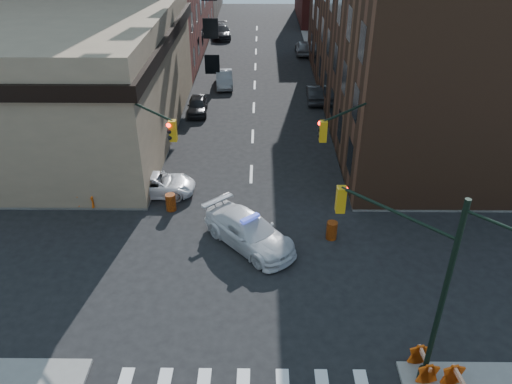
{
  "coord_description": "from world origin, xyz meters",
  "views": [
    {
      "loc": [
        0.62,
        -18.96,
        15.92
      ],
      "look_at": [
        0.38,
        4.0,
        2.2
      ],
      "focal_mm": 35.0,
      "sensor_mm": 36.0,
      "label": 1
    }
  ],
  "objects_px": {
    "pedestrian_b": "(101,189)",
    "parked_car_enear": "(316,93)",
    "barricade_nw_a": "(88,199)",
    "pedestrian_a": "(123,191)",
    "parked_car_wfar": "(224,79)",
    "barrel_bank": "(171,202)",
    "parked_car_wnear": "(197,105)",
    "barricade_se_a": "(423,364)",
    "police_car": "(249,231)",
    "pickup": "(156,184)",
    "barrel_road": "(332,230)"
  },
  "relations": [
    {
      "from": "police_car",
      "to": "barrel_road",
      "type": "height_order",
      "value": "police_car"
    },
    {
      "from": "barricade_se_a",
      "to": "barrel_bank",
      "type": "bearing_deg",
      "value": 39.4
    },
    {
      "from": "police_car",
      "to": "parked_car_wfar",
      "type": "bearing_deg",
      "value": 54.33
    },
    {
      "from": "parked_car_wfar",
      "to": "parked_car_enear",
      "type": "bearing_deg",
      "value": -30.49
    },
    {
      "from": "parked_car_wfar",
      "to": "barrel_bank",
      "type": "height_order",
      "value": "parked_car_wfar"
    },
    {
      "from": "pickup",
      "to": "parked_car_enear",
      "type": "relative_size",
      "value": 1.11
    },
    {
      "from": "barricade_se_a",
      "to": "barricade_nw_a",
      "type": "relative_size",
      "value": 1.06
    },
    {
      "from": "pickup",
      "to": "parked_car_wnear",
      "type": "distance_m",
      "value": 13.35
    },
    {
      "from": "police_car",
      "to": "parked_car_enear",
      "type": "height_order",
      "value": "police_car"
    },
    {
      "from": "parked_car_enear",
      "to": "pedestrian_b",
      "type": "height_order",
      "value": "pedestrian_b"
    },
    {
      "from": "barrel_bank",
      "to": "parked_car_wnear",
      "type": "bearing_deg",
      "value": 90.45
    },
    {
      "from": "barrel_bank",
      "to": "pickup",
      "type": "bearing_deg",
      "value": 122.61
    },
    {
      "from": "parked_car_wfar",
      "to": "pedestrian_a",
      "type": "height_order",
      "value": "pedestrian_a"
    },
    {
      "from": "parked_car_wnear",
      "to": "pickup",
      "type": "bearing_deg",
      "value": -97.78
    },
    {
      "from": "police_car",
      "to": "pickup",
      "type": "relative_size",
      "value": 1.18
    },
    {
      "from": "police_car",
      "to": "parked_car_enear",
      "type": "xyz_separation_m",
      "value": [
        5.46,
        21.42,
        -0.11
      ]
    },
    {
      "from": "parked_car_wnear",
      "to": "barrel_road",
      "type": "bearing_deg",
      "value": -66.06
    },
    {
      "from": "police_car",
      "to": "pickup",
      "type": "height_order",
      "value": "police_car"
    },
    {
      "from": "parked_car_enear",
      "to": "pedestrian_a",
      "type": "bearing_deg",
      "value": 55.27
    },
    {
      "from": "parked_car_wfar",
      "to": "barricade_se_a",
      "type": "distance_m",
      "value": 35.07
    },
    {
      "from": "pedestrian_a",
      "to": "barrel_road",
      "type": "xyz_separation_m",
      "value": [
        11.87,
        -3.13,
        -0.54
      ]
    },
    {
      "from": "police_car",
      "to": "pickup",
      "type": "distance_m",
      "value": 7.8
    },
    {
      "from": "barricade_nw_a",
      "to": "parked_car_enear",
      "type": "bearing_deg",
      "value": 60.23
    },
    {
      "from": "parked_car_wfar",
      "to": "barricade_nw_a",
      "type": "bearing_deg",
      "value": -112.08
    },
    {
      "from": "pickup",
      "to": "barricade_se_a",
      "type": "height_order",
      "value": "pickup"
    },
    {
      "from": "barrel_bank",
      "to": "police_car",
      "type": "bearing_deg",
      "value": -35.48
    },
    {
      "from": "parked_car_wfar",
      "to": "pedestrian_b",
      "type": "height_order",
      "value": "pedestrian_b"
    },
    {
      "from": "pedestrian_b",
      "to": "barrel_bank",
      "type": "height_order",
      "value": "pedestrian_b"
    },
    {
      "from": "parked_car_wfar",
      "to": "barricade_se_a",
      "type": "relative_size",
      "value": 3.61
    },
    {
      "from": "parked_car_wfar",
      "to": "barricade_nw_a",
      "type": "xyz_separation_m",
      "value": [
        -6.58,
        -21.88,
        -0.15
      ]
    },
    {
      "from": "parked_car_enear",
      "to": "pedestrian_b",
      "type": "relative_size",
      "value": 2.22
    },
    {
      "from": "police_car",
      "to": "pedestrian_b",
      "type": "bearing_deg",
      "value": 114.62
    },
    {
      "from": "parked_car_wnear",
      "to": "barricade_se_a",
      "type": "xyz_separation_m",
      "value": [
        11.56,
        -26.79,
        -0.07
      ]
    },
    {
      "from": "pedestrian_b",
      "to": "barricade_se_a",
      "type": "height_order",
      "value": "pedestrian_b"
    },
    {
      "from": "barricade_nw_a",
      "to": "pedestrian_a",
      "type": "bearing_deg",
      "value": 16.02
    },
    {
      "from": "parked_car_enear",
      "to": "pedestrian_b",
      "type": "distance_m",
      "value": 22.69
    },
    {
      "from": "police_car",
      "to": "pedestrian_a",
      "type": "xyz_separation_m",
      "value": [
        -7.47,
        3.71,
        0.22
      ]
    },
    {
      "from": "parked_car_wnear",
      "to": "parked_car_wfar",
      "type": "height_order",
      "value": "parked_car_wfar"
    },
    {
      "from": "parked_car_wnear",
      "to": "barricade_se_a",
      "type": "height_order",
      "value": "parked_car_wnear"
    },
    {
      "from": "pedestrian_b",
      "to": "parked_car_enear",
      "type": "bearing_deg",
      "value": 27.17
    },
    {
      "from": "barrel_bank",
      "to": "barricade_nw_a",
      "type": "relative_size",
      "value": 0.91
    },
    {
      "from": "parked_car_wfar",
      "to": "pickup",
      "type": "bearing_deg",
      "value": -103.46
    },
    {
      "from": "pedestrian_a",
      "to": "barrel_bank",
      "type": "height_order",
      "value": "pedestrian_a"
    },
    {
      "from": "barricade_se_a",
      "to": "barricade_nw_a",
      "type": "distance_m",
      "value": 20.15
    },
    {
      "from": "parked_car_wfar",
      "to": "barrel_bank",
      "type": "relative_size",
      "value": 4.23
    },
    {
      "from": "pedestrian_a",
      "to": "pedestrian_b",
      "type": "relative_size",
      "value": 0.92
    },
    {
      "from": "police_car",
      "to": "barricade_nw_a",
      "type": "distance_m",
      "value": 10.16
    },
    {
      "from": "barrel_road",
      "to": "barricade_se_a",
      "type": "height_order",
      "value": "barricade_se_a"
    },
    {
      "from": "pedestrian_b",
      "to": "police_car",
      "type": "bearing_deg",
      "value": -47.22
    },
    {
      "from": "parked_car_wnear",
      "to": "pedestrian_b",
      "type": "xyz_separation_m",
      "value": [
        -3.95,
        -14.76,
        0.45
      ]
    }
  ]
}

